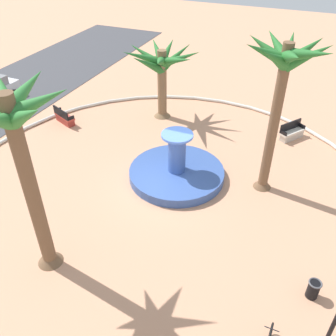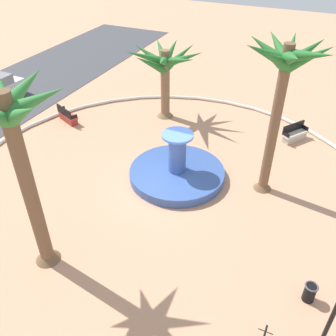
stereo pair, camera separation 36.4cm
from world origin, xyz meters
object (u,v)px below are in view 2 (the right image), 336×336
at_px(palm_tree_mid_plaza, 15,143).
at_px(bench_west, 294,135).
at_px(trash_bin, 310,292).
at_px(palm_tree_by_curb, 284,77).
at_px(lamppost, 333,314).
at_px(fountain, 177,172).
at_px(bench_east, 68,117).
at_px(palm_tree_near_fountain, 165,65).

relative_size(palm_tree_mid_plaza, bench_west, 4.46).
bearing_deg(trash_bin, palm_tree_by_curb, 26.87).
bearing_deg(lamppost, fountain, 47.31).
bearing_deg(palm_tree_mid_plaza, bench_west, -29.21).
height_order(bench_west, lamppost, lamppost).
bearing_deg(fountain, lamppost, -132.69).
relative_size(bench_west, lamppost, 0.39).
bearing_deg(bench_east, bench_west, -75.06).
relative_size(palm_tree_near_fountain, bench_west, 2.90).
bearing_deg(palm_tree_mid_plaza, trash_bin, -76.34).
height_order(palm_tree_near_fountain, trash_bin, palm_tree_near_fountain).
height_order(palm_tree_by_curb, bench_east, palm_tree_by_curb).
height_order(palm_tree_mid_plaza, bench_east, palm_tree_mid_plaza).
bearing_deg(bench_east, palm_tree_near_fountain, -58.20).
xyz_separation_m(fountain, palm_tree_by_curb, (0.89, -4.05, 5.20)).
bearing_deg(trash_bin, palm_tree_near_fountain, 44.51).
bearing_deg(lamppost, trash_bin, 10.86).
height_order(palm_tree_by_curb, bench_west, palm_tree_by_curb).
bearing_deg(fountain, palm_tree_near_fountain, 29.76).
height_order(fountain, palm_tree_by_curb, palm_tree_by_curb).
distance_m(fountain, palm_tree_near_fountain, 7.22).
bearing_deg(palm_tree_near_fountain, trash_bin, -135.49).
height_order(palm_tree_near_fountain, bench_west, palm_tree_near_fountain).
height_order(palm_tree_near_fountain, bench_east, palm_tree_near_fountain).
xyz_separation_m(bench_west, lamppost, (-12.65, -2.50, 2.05)).
height_order(palm_tree_near_fountain, palm_tree_mid_plaza, palm_tree_mid_plaza).
bearing_deg(palm_tree_by_curb, bench_east, 82.59).
relative_size(palm_tree_by_curb, bench_east, 4.27).
relative_size(fountain, palm_tree_near_fountain, 1.00).
bearing_deg(palm_tree_near_fountain, lamppost, -139.73).
distance_m(palm_tree_by_curb, trash_bin, 7.95).
bearing_deg(palm_tree_by_curb, palm_tree_near_fountain, 56.61).
bearing_deg(palm_tree_mid_plaza, bench_east, 32.80).
xyz_separation_m(fountain, palm_tree_mid_plaza, (-6.77, 2.45, 4.85)).
bearing_deg(trash_bin, palm_tree_mid_plaza, 103.66).
xyz_separation_m(fountain, palm_tree_near_fountain, (5.71, 3.26, 2.98)).
distance_m(palm_tree_by_curb, palm_tree_mid_plaza, 10.05).
relative_size(palm_tree_near_fountain, lamppost, 1.13).
height_order(palm_tree_near_fountain, palm_tree_by_curb, palm_tree_by_curb).
bearing_deg(fountain, palm_tree_by_curb, -77.66).
relative_size(palm_tree_by_curb, palm_tree_mid_plaza, 1.00).
relative_size(bench_east, lamppost, 0.41).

